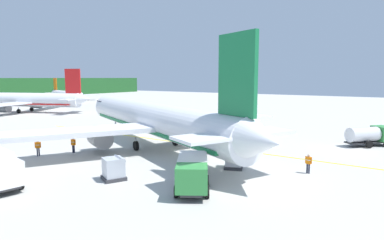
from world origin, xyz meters
TOP-DOWN VIEW (x-y plane):
  - ground at (0.00, 48.00)m, footprint 240.00×320.00m
  - airliner_foreground at (-10.15, 19.56)m, footprint 33.00×39.14m
  - airliner_mid_apron at (3.01, 72.67)m, footprint 29.54×35.15m
  - airliner_far_taxiway at (31.41, 95.11)m, footprint 23.95×28.67m
  - service_truck_baggage at (-20.55, 6.89)m, footprint 5.85×4.76m
  - service_truck_catering at (4.92, -2.67)m, footprint 5.67×5.34m
  - cargo_container_near at (-13.46, 6.95)m, footprint 2.14×2.14m
  - cargo_container_mid at (-22.00, 13.74)m, footprint 2.34×2.34m
  - crew_marshaller at (-20.77, 26.75)m, footprint 0.49×0.48m
  - crew_loader_left at (-17.72, 24.82)m, footprint 0.34×0.61m
  - crew_loader_right at (-8.06, 14.04)m, footprint 0.61×0.33m
  - crew_supervisor at (-11.26, 0.73)m, footprint 0.32×0.62m
  - apron_guide_line at (-6.37, 15.07)m, footprint 0.30×60.00m

SIDE VIEW (x-z plane):
  - ground at x=0.00m, z-range -0.20..0.00m
  - apron_guide_line at x=-6.37m, z-range 0.00..0.01m
  - cargo_container_near at x=-13.46m, z-range -0.05..1.91m
  - cargo_container_mid at x=-22.00m, z-range -0.06..1.92m
  - crew_loader_right at x=-8.06m, z-range 0.15..1.84m
  - crew_supervisor at x=-11.26m, z-range 0.16..1.89m
  - crew_marshaller at x=-20.77m, z-range 0.16..1.92m
  - crew_loader_left at x=-17.72m, z-range 0.17..1.95m
  - service_truck_catering at x=4.92m, z-range 0.20..2.60m
  - service_truck_baggage at x=-20.55m, z-range 0.20..2.64m
  - airliner_far_taxiway at x=31.41m, z-range -1.79..6.55m
  - airliner_mid_apron at x=3.01m, z-range -2.26..8.24m
  - airliner_foreground at x=-10.15m, z-range -2.56..9.34m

